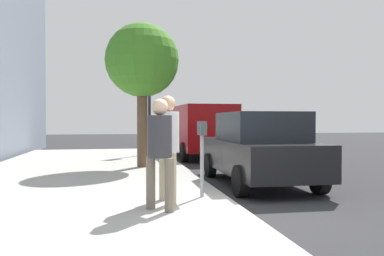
% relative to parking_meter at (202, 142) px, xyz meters
% --- Properties ---
extents(ground_plane, '(80.00, 80.00, 0.00)m').
position_rel_parking_meter_xyz_m(ground_plane, '(-1.20, -0.48, -1.17)').
color(ground_plane, '#2B2B2D').
rests_on(ground_plane, ground).
extents(sidewalk_slab, '(28.00, 6.00, 0.15)m').
position_rel_parking_meter_xyz_m(sidewalk_slab, '(-1.20, 2.52, -1.09)').
color(sidewalk_slab, '#A8A59E').
rests_on(sidewalk_slab, ground_plane).
extents(parking_meter, '(0.36, 0.12, 1.41)m').
position_rel_parking_meter_xyz_m(parking_meter, '(0.00, 0.00, 0.00)').
color(parking_meter, gray).
rests_on(parking_meter, sidewalk_slab).
extents(pedestrian_at_meter, '(0.54, 0.40, 1.85)m').
position_rel_parking_meter_xyz_m(pedestrian_at_meter, '(-0.34, 0.69, 0.09)').
color(pedestrian_at_meter, tan).
rests_on(pedestrian_at_meter, sidewalk_slab).
extents(pedestrian_bystander, '(0.43, 0.42, 1.77)m').
position_rel_parking_meter_xyz_m(pedestrian_bystander, '(-0.93, 0.88, 0.03)').
color(pedestrian_bystander, '#726656').
rests_on(pedestrian_bystander, sidewalk_slab).
extents(parked_sedan_near, '(4.42, 2.01, 1.77)m').
position_rel_parking_meter_xyz_m(parked_sedan_near, '(1.95, -1.83, -0.27)').
color(parked_sedan_near, black).
rests_on(parked_sedan_near, ground_plane).
extents(parked_van_far, '(5.24, 2.20, 2.18)m').
position_rel_parking_meter_xyz_m(parked_van_far, '(9.10, -1.83, 0.09)').
color(parked_van_far, maroon).
rests_on(parked_van_far, ground_plane).
extents(street_tree, '(2.25, 2.25, 4.40)m').
position_rel_parking_meter_xyz_m(street_tree, '(4.93, 0.81, 2.21)').
color(street_tree, brown).
rests_on(street_tree, sidewalk_slab).
extents(traffic_signal, '(0.24, 0.44, 3.60)m').
position_rel_parking_meter_xyz_m(traffic_signal, '(9.24, 0.16, 1.41)').
color(traffic_signal, black).
rests_on(traffic_signal, sidewalk_slab).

